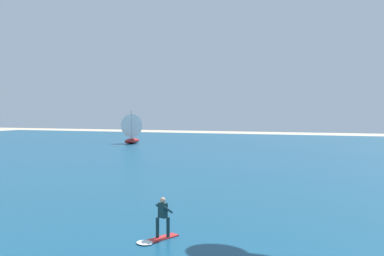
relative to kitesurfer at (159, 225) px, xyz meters
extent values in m
cube|color=navy|center=(0.85, 35.37, -0.65)|extent=(160.00, 90.00, 0.10)
cube|color=red|center=(0.08, 0.17, -0.58)|extent=(0.98, 1.46, 0.05)
cylinder|color=#143338|center=(-0.10, 0.06, -0.15)|extent=(0.14, 0.14, 0.80)
cylinder|color=#143338|center=(0.26, 0.29, -0.15)|extent=(0.14, 0.14, 0.80)
cube|color=#143338|center=(0.08, 0.17, 0.55)|extent=(0.42, 0.35, 0.60)
sphere|color=tan|center=(0.08, 0.17, 0.96)|extent=(0.22, 0.22, 0.22)
cylinder|color=#143338|center=(-0.09, 0.34, 0.60)|extent=(0.29, 0.49, 0.39)
cylinder|color=#143338|center=(0.31, 0.16, 0.60)|extent=(0.29, 0.49, 0.39)
ellipsoid|color=white|center=(-0.31, -0.69, -0.56)|extent=(0.88, 0.83, 0.08)
ellipsoid|color=maroon|center=(-25.07, 45.49, -0.18)|extent=(1.72, 4.55, 0.84)
cylinder|color=silver|center=(-25.06, 45.28, 2.48)|extent=(0.14, 0.14, 4.49)
cone|color=white|center=(-25.10, 46.26, 2.26)|extent=(3.85, 2.12, 3.77)
camera|label=1|loc=(6.83, -15.29, 4.51)|focal=39.46mm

